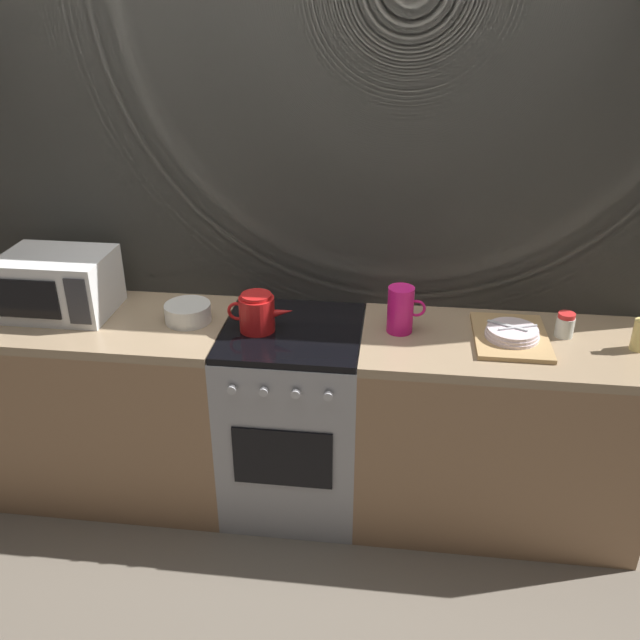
{
  "coord_description": "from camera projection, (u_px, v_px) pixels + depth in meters",
  "views": [
    {
      "loc": [
        0.43,
        -2.52,
        2.21
      ],
      "look_at": [
        0.12,
        0.0,
        0.95
      ],
      "focal_mm": 37.84,
      "sensor_mm": 36.0,
      "label": 1
    }
  ],
  "objects": [
    {
      "name": "kettle",
      "position": [
        257.0,
        313.0,
        2.83
      ],
      "size": [
        0.28,
        0.15,
        0.17
      ],
      "color": "red",
      "rests_on": "stove_unit"
    },
    {
      "name": "microwave",
      "position": [
        59.0,
        284.0,
        2.96
      ],
      "size": [
        0.46,
        0.35,
        0.27
      ],
      "color": "white",
      "rests_on": "counter_left"
    },
    {
      "name": "back_wall",
      "position": [
        302.0,
        237.0,
        3.02
      ],
      "size": [
        3.6,
        0.05,
        2.4
      ],
      "color": "#B2AD9E",
      "rests_on": "ground_plane"
    },
    {
      "name": "ground_plane",
      "position": [
        295.0,
        494.0,
        3.27
      ],
      "size": [
        8.0,
        8.0,
        0.0
      ],
      "primitive_type": "plane",
      "color": "#6B6054"
    },
    {
      "name": "counter_right",
      "position": [
        495.0,
        431.0,
        2.97
      ],
      "size": [
        1.2,
        0.6,
        0.9
      ],
      "color": "#997251",
      "rests_on": "ground_plane"
    },
    {
      "name": "mixing_bowl",
      "position": [
        188.0,
        313.0,
        2.92
      ],
      "size": [
        0.2,
        0.2,
        0.08
      ],
      "primitive_type": "cylinder",
      "color": "silver",
      "rests_on": "counter_left"
    },
    {
      "name": "spice_jar",
      "position": [
        565.0,
        325.0,
        2.79
      ],
      "size": [
        0.08,
        0.08,
        0.1
      ],
      "color": "silver",
      "rests_on": "counter_right"
    },
    {
      "name": "counter_left",
      "position": [
        105.0,
        403.0,
        3.17
      ],
      "size": [
        1.2,
        0.6,
        0.9
      ],
      "color": "#997251",
      "rests_on": "ground_plane"
    },
    {
      "name": "pitcher",
      "position": [
        401.0,
        310.0,
        2.81
      ],
      "size": [
        0.16,
        0.11,
        0.2
      ],
      "color": "#E5197A",
      "rests_on": "counter_right"
    },
    {
      "name": "dish_pile",
      "position": [
        511.0,
        335.0,
        2.77
      ],
      "size": [
        0.3,
        0.4,
        0.07
      ],
      "color": "tan",
      "rests_on": "counter_right"
    },
    {
      "name": "stove_unit",
      "position": [
        294.0,
        417.0,
        3.07
      ],
      "size": [
        0.6,
        0.63,
        0.9
      ],
      "color": "#9E9EA3",
      "rests_on": "ground_plane"
    }
  ]
}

